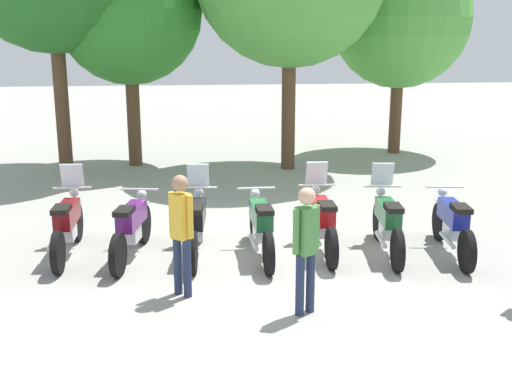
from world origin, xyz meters
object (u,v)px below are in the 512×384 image
object	(u,v)px
motorcycle_0	(68,224)
person_2	(306,242)
tree_3	(401,19)
motorcycle_6	(452,224)
motorcycle_4	(322,220)
motorcycle_5	(387,222)
motorcycle_2	(196,223)
person_1	(181,227)
tree_1	(129,11)
motorcycle_3	(261,225)
motorcycle_1	(132,227)

from	to	relation	value
motorcycle_0	person_2	world-z (taller)	person_2
tree_3	motorcycle_6	bearing A→B (deg)	-104.41
motorcycle_4	person_2	size ratio (longest dim) A/B	1.35
motorcycle_0	motorcycle_5	xyz separation A→B (m)	(5.04, -0.58, 0.00)
person_2	motorcycle_6	bearing A→B (deg)	95.52
motorcycle_2	motorcycle_4	world-z (taller)	same
person_1	tree_3	bearing A→B (deg)	-169.70
tree_1	person_2	bearing A→B (deg)	-75.19
motorcycle_6	person_1	size ratio (longest dim) A/B	1.32
motorcycle_4	person_2	distance (m)	2.44
motorcycle_3	motorcycle_6	bearing A→B (deg)	-96.00
motorcycle_1	tree_1	distance (m)	8.42
motorcycle_1	person_1	size ratio (longest dim) A/B	1.31
motorcycle_4	tree_1	world-z (taller)	tree_1
motorcycle_0	motorcycle_1	world-z (taller)	motorcycle_0
motorcycle_0	motorcycle_4	bearing A→B (deg)	-93.18
motorcycle_6	motorcycle_1	bearing A→B (deg)	93.59
motorcycle_6	tree_1	world-z (taller)	tree_1
motorcycle_3	tree_1	bearing A→B (deg)	17.06
motorcycle_4	motorcycle_1	bearing A→B (deg)	91.72
motorcycle_4	tree_1	bearing A→B (deg)	27.19
person_2	tree_3	distance (m)	12.43
motorcycle_1	tree_3	xyz separation A→B (m)	(7.36, 8.56, 3.46)
motorcycle_3	person_2	distance (m)	2.24
motorcycle_0	tree_1	xyz separation A→B (m)	(0.63, 7.36, 3.56)
motorcycle_6	tree_1	xyz separation A→B (m)	(-5.41, 8.13, 3.58)
motorcycle_4	person_1	xyz separation A→B (m)	(-2.26, -1.52, 0.44)
person_1	tree_1	size ratio (longest dim) A/B	0.27
motorcycle_3	person_2	world-z (taller)	person_2
motorcycle_0	motorcycle_2	xyz separation A→B (m)	(2.02, -0.26, 0.00)
motorcycle_3	motorcycle_4	distance (m)	1.01
motorcycle_5	motorcycle_6	xyz separation A→B (m)	(1.00, -0.19, -0.01)
motorcycle_1	person_2	size ratio (longest dim) A/B	1.34
person_2	tree_3	xyz separation A→B (m)	(5.10, 10.93, 3.02)
motorcycle_1	motorcycle_6	world-z (taller)	same
tree_1	motorcycle_0	bearing A→B (deg)	-94.87
motorcycle_6	tree_1	distance (m)	10.40
motorcycle_0	motorcycle_5	size ratio (longest dim) A/B	1.01
motorcycle_0	person_1	distance (m)	2.60
motorcycle_6	tree_1	bearing A→B (deg)	43.05
motorcycle_2	motorcycle_3	world-z (taller)	motorcycle_2
motorcycle_1	motorcycle_2	xyz separation A→B (m)	(1.01, -0.00, 0.01)
motorcycle_2	tree_3	xyz separation A→B (m)	(6.36, 8.56, 3.44)
motorcycle_6	tree_3	bearing A→B (deg)	-5.04
motorcycle_1	motorcycle_4	distance (m)	3.02
motorcycle_2	tree_3	world-z (taller)	tree_3
person_1	person_2	bearing A→B (deg)	106.23
motorcycle_6	person_2	distance (m)	3.37
motorcycle_1	person_1	distance (m)	1.83
motorcycle_0	motorcycle_2	bearing A→B (deg)	-95.55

